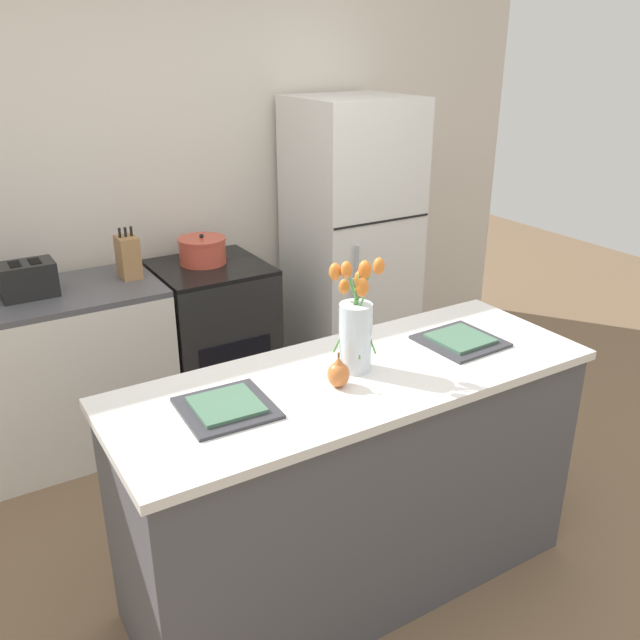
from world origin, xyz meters
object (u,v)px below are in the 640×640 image
at_px(stove_range, 214,339).
at_px(pear_figurine, 338,373).
at_px(knife_block, 128,257).
at_px(plate_setting_right, 460,340).
at_px(cooking_pot, 202,251).
at_px(refrigerator, 351,244).
at_px(flower_vase, 355,327).
at_px(toaster, 28,279).
at_px(plate_setting_left, 226,407).

relative_size(stove_range, pear_figurine, 7.02).
relative_size(pear_figurine, knife_block, 0.48).
relative_size(plate_setting_right, cooking_pot, 1.13).
relative_size(stove_range, cooking_pot, 3.38).
bearing_deg(pear_figurine, refrigerator, 54.92).
distance_m(stove_range, refrigerator, 1.04).
xyz_separation_m(flower_vase, toaster, (-0.86, 1.57, -0.13)).
distance_m(stove_range, plate_setting_right, 1.72).
relative_size(cooking_pot, knife_block, 0.99).
distance_m(refrigerator, cooking_pot, 0.97).
relative_size(refrigerator, pear_figurine, 13.75).
xyz_separation_m(plate_setting_left, cooking_pot, (0.59, 1.65, 0.01)).
height_order(plate_setting_right, knife_block, knife_block).
distance_m(refrigerator, knife_block, 1.39).
distance_m(stove_range, knife_block, 0.71).
bearing_deg(flower_vase, toaster, 118.57).
bearing_deg(plate_setting_left, plate_setting_right, 0.00).
distance_m(plate_setting_left, knife_block, 1.63).
height_order(stove_range, refrigerator, refrigerator).
bearing_deg(flower_vase, plate_setting_right, -2.95).
distance_m(flower_vase, cooking_pot, 1.63).
xyz_separation_m(plate_setting_left, toaster, (-0.34, 1.60, 0.02)).
bearing_deg(flower_vase, cooking_pot, 87.50).
relative_size(stove_range, toaster, 3.22).
bearing_deg(stove_range, toaster, 179.64).
bearing_deg(cooking_pot, pear_figurine, -96.48).
bearing_deg(toaster, pear_figurine, -66.04).
bearing_deg(plate_setting_right, pear_figurine, -174.94).
height_order(plate_setting_left, knife_block, knife_block).
bearing_deg(stove_range, flower_vase, -93.09).
xyz_separation_m(cooking_pot, knife_block, (-0.42, -0.02, 0.04)).
distance_m(plate_setting_right, knife_block, 1.83).
xyz_separation_m(refrigerator, pear_figurine, (-1.16, -1.65, 0.12)).
xyz_separation_m(stove_range, refrigerator, (0.95, 0.00, 0.43)).
xyz_separation_m(pear_figurine, plate_setting_left, (-0.40, 0.05, -0.04)).
height_order(refrigerator, toaster, refrigerator).
xyz_separation_m(plate_setting_left, knife_block, (0.17, 1.62, 0.05)).
relative_size(flower_vase, knife_block, 1.61).
bearing_deg(cooking_pot, flower_vase, -92.50).
bearing_deg(cooking_pot, toaster, -177.03).
xyz_separation_m(stove_range, toaster, (-0.94, 0.01, 0.54)).
bearing_deg(plate_setting_right, stove_range, 104.28).
bearing_deg(refrigerator, stove_range, -179.96).
xyz_separation_m(flower_vase, pear_figurine, (-0.12, -0.08, -0.12)).
height_order(plate_setting_right, toaster, toaster).
relative_size(refrigerator, plate_setting_right, 5.85).
relative_size(stove_range, refrigerator, 0.51).
distance_m(plate_setting_right, cooking_pot, 1.70).
height_order(stove_range, plate_setting_left, plate_setting_left).
xyz_separation_m(stove_range, flower_vase, (-0.08, -1.57, 0.67)).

